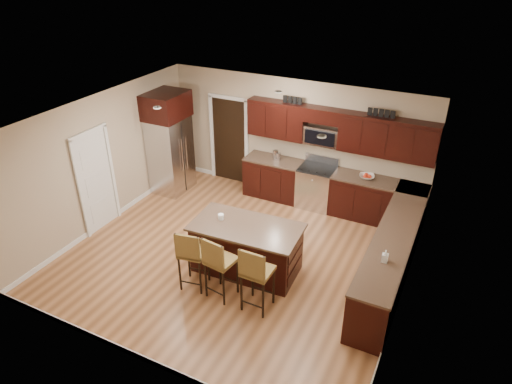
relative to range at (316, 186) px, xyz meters
The scene contains 23 objects.
floor 2.59m from the range, 105.51° to the right, with size 6.00×6.00×0.00m, color #A56B41.
ceiling 3.38m from the range, 105.51° to the right, with size 6.00×6.00×0.00m, color silver.
wall_back 1.15m from the range, 156.28° to the left, with size 6.00×6.00×0.00m, color tan.
wall_left 4.51m from the range, 146.33° to the right, with size 5.50×5.50×0.00m, color tan.
wall_right 3.49m from the range, 46.57° to the right, with size 5.50×5.50×0.00m, color tan.
base_cabinets 1.58m from the range, 39.46° to the right, with size 4.02×3.96×0.92m.
upper_cabinets 1.42m from the range, 20.23° to the left, with size 4.00×0.33×0.80m.
range is the anchor object (origin of this frame).
microwave 1.16m from the range, 90.00° to the left, with size 0.76×0.31×0.40m, color silver.
doorway 2.41m from the range, behind, with size 0.85×0.03×2.06m, color black.
pantry_door 4.61m from the range, 143.07° to the right, with size 0.03×0.80×2.04m, color white.
letter_decor 1.84m from the range, 31.31° to the left, with size 2.20×0.03×0.15m, color black, non-canonical shape.
island 2.73m from the range, 96.81° to the right, with size 1.96×1.11×0.92m.
stool_left 3.68m from the range, 104.28° to the right, with size 0.49×0.49×1.14m.
stool_mid 3.59m from the range, 96.26° to the right, with size 0.49×0.49×1.16m.
stool_right 3.58m from the range, 85.52° to the right, with size 0.45×0.45×1.19m.
refrigerator 3.47m from the range, 166.94° to the right, with size 0.79×0.95×2.35m.
floor_mat 1.45m from the range, 111.82° to the right, with size 0.80×0.53×0.01m, color olive.
fruit_bowl 1.18m from the range, ahead, with size 0.30×0.30×0.07m, color silver.
soap_bottle 3.38m from the range, 52.69° to the right, with size 0.09×0.10×0.21m, color #B2B2B2.
canister_tall 1.14m from the range, behind, with size 0.12×0.12×0.23m, color silver.
canister_short 1.06m from the range, behind, with size 0.11×0.11×0.17m, color silver.
island_jar 2.87m from the range, 106.91° to the right, with size 0.10×0.10×0.10m, color white.
Camera 1 is at (3.43, -6.07, 5.20)m, focal length 32.00 mm.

